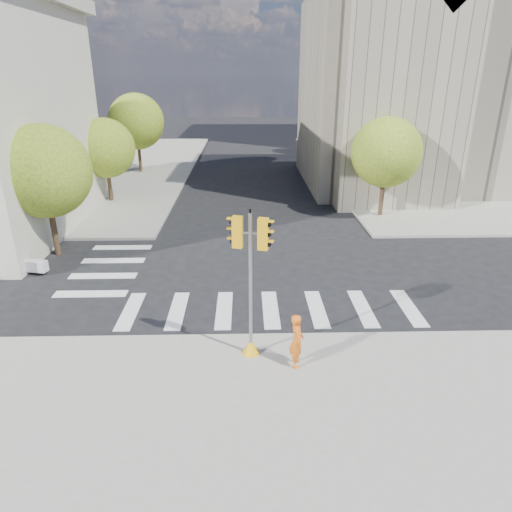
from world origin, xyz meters
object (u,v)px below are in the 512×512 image
Objects in this scene: traffic_signal at (251,296)px; lamp_near at (377,135)px; photographer at (297,340)px; lamp_far at (338,117)px.

lamp_near is at bearing 79.89° from traffic_signal.
traffic_signal reaches higher than photographer.
traffic_signal is at bearing -114.94° from lamp_near.
lamp_far is at bearing -13.65° from photographer.
lamp_far reaches higher than photographer.
photographer is (1.38, -0.66, -1.17)m from traffic_signal.
lamp_far is at bearing 89.78° from traffic_signal.
lamp_near is 21.27m from traffic_signal.
photographer is (-7.52, -33.83, -3.56)m from lamp_far.
photographer is (-7.52, -19.83, -3.56)m from lamp_near.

